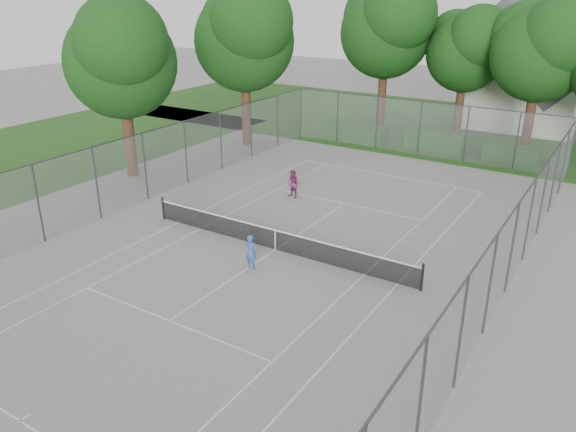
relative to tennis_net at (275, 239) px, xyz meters
The scene contains 16 objects.
ground 0.51m from the tennis_net, ahead, with size 120.00×120.00×0.00m, color slate.
grass_far 26.00m from the tennis_net, 90.00° to the left, with size 60.00×20.00×0.00m, color #1D4513.
court_markings 0.50m from the tennis_net, ahead, with size 11.03×23.83×0.01m.
tennis_net is the anchor object (origin of this frame).
perimeter_fence 1.30m from the tennis_net, ahead, with size 18.08×34.08×3.52m.
tree_far_left 24.57m from the tennis_net, 102.80° to the left, with size 7.73×7.05×11.11m.
tree_far_midleft 24.65m from the tennis_net, 88.70° to the left, with size 6.41×5.85×9.22m.
tree_far_midright 23.06m from the tennis_net, 74.58° to the left, with size 6.96×6.36×10.01m.
tree_side_back 18.52m from the tennis_net, 129.95° to the left, with size 7.57×6.91×10.88m.
tree_side_front 14.66m from the tennis_net, 162.73° to the left, with size 7.01×6.40×10.08m.
hedge_left 18.65m from the tennis_net, 105.68° to the left, with size 4.49×1.35×1.12m, color #184917.
hedge_mid 18.70m from the tennis_net, 88.36° to the left, with size 3.97×1.13×1.25m, color #184917.
hedge_right 19.46m from the tennis_net, 73.56° to the left, with size 3.36×1.23×1.01m, color #184917.
house 29.06m from the tennis_net, 81.73° to the left, with size 7.67×5.95×9.55m.
girl_player 1.90m from the tennis_net, 86.66° to the right, with size 0.52×0.34×1.44m, color #2D54AC.
woman_player 6.38m from the tennis_net, 115.07° to the left, with size 0.72×0.56×1.48m, color #7B295C.
Camera 1 is at (11.83, -17.76, 10.36)m, focal length 35.00 mm.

